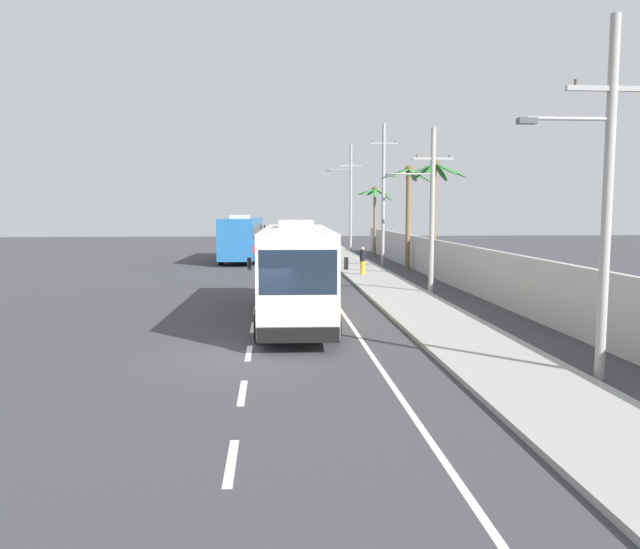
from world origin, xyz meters
The scene contains 15 objects.
ground_plane centered at (0.00, 0.00, 0.00)m, with size 160.00×160.00×0.00m, color #3A3A3F.
sidewalk_kerb centered at (6.80, 10.00, 0.07)m, with size 3.20×90.00×0.14m, color #999993.
lane_markings centered at (2.22, 14.57, 0.00)m, with size 3.67×71.00×0.01m.
boundary_wall centered at (10.60, 14.00, 1.17)m, with size 0.24×60.00×2.34m, color #B2B2AD.
coach_bus_foreground centered at (1.61, 5.56, 1.94)m, with size 3.10×12.10×3.74m.
coach_bus_far_lane centered at (-1.73, 32.84, 1.94)m, with size 3.44×11.45×3.74m.
motorcycle_beside_bus centered at (3.92, 15.20, 0.68)m, with size 0.56×1.96×1.68m.
pedestrian_near_kerb centered at (6.30, 20.42, 1.04)m, with size 0.36×0.36×1.71m.
utility_pole_nearest centered at (8.62, -3.61, 4.61)m, with size 3.38×0.24×8.69m.
utility_pole_mid centered at (8.37, 11.99, 4.29)m, with size 3.28×0.24×8.06m.
utility_pole_far centered at (8.83, 27.59, 5.36)m, with size 2.03×0.24×10.35m.
utility_pole_distant centered at (8.31, 43.19, 5.47)m, with size 3.47×0.24×10.35m.
palm_nearest centered at (9.80, 37.29, 4.82)m, with size 3.20×3.55×6.17m.
palm_second centered at (10.47, 19.29, 5.40)m, with size 3.89×3.51×7.16m.
palm_third centered at (10.05, 24.70, 4.93)m, with size 3.76×3.95×7.17m.
Camera 1 is at (0.71, -18.14, 4.16)m, focal length 35.29 mm.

